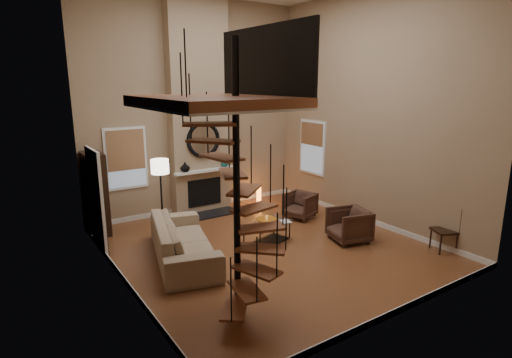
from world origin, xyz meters
TOP-DOWN VIEW (x-y plane):
  - ground at (0.00, 0.00)m, footprint 6.00×6.50m
  - back_wall at (0.00, 3.25)m, footprint 6.00×0.02m
  - front_wall at (0.00, -3.25)m, footprint 6.00×0.02m
  - left_wall at (-3.00, 0.00)m, footprint 0.02×6.50m
  - right_wall at (3.00, 0.00)m, footprint 0.02×6.50m
  - baseboard_back at (0.00, 3.24)m, footprint 6.00×0.02m
  - baseboard_front at (0.00, -3.24)m, footprint 6.00×0.02m
  - baseboard_left at (-2.99, 0.00)m, footprint 0.02×6.50m
  - baseboard_right at (2.99, 0.00)m, footprint 0.02×6.50m
  - chimney_breast at (0.00, 3.06)m, footprint 1.60×0.38m
  - hearth at (0.00, 2.57)m, footprint 1.50×0.60m
  - firebox at (0.00, 2.86)m, footprint 0.95×0.02m
  - mantel at (0.00, 2.78)m, footprint 1.70×0.18m
  - mirror_frame at (0.00, 2.84)m, footprint 0.94×0.10m
  - mirror_disc at (0.00, 2.85)m, footprint 0.80×0.01m
  - vase_left at (-0.55, 2.82)m, footprint 0.24×0.24m
  - vase_right at (0.60, 2.82)m, footprint 0.20×0.20m
  - window_back at (-1.90, 3.22)m, footprint 1.02×0.06m
  - window_right at (2.97, 2.00)m, footprint 0.06×1.02m
  - entry_door at (-2.95, 1.80)m, footprint 0.10×1.05m
  - loft at (-2.04, -1.80)m, footprint 1.70×2.20m
  - spiral_stair at (-1.78, -1.79)m, footprint 1.47×1.47m
  - hutch at (-2.76, 2.81)m, footprint 0.39×0.83m
  - sofa at (-1.72, 0.42)m, footprint 1.69×2.84m
  - armchair_near at (1.84, 1.07)m, footprint 0.88×0.87m
  - armchair_far at (1.78, -0.73)m, footprint 0.98×0.96m
  - coffee_table at (0.13, 0.15)m, footprint 1.21×0.84m
  - bowl at (0.13, 0.20)m, footprint 0.43×0.43m
  - book at (0.48, 0.00)m, footprint 0.24×0.30m
  - floor_lamp at (-1.48, 2.09)m, footprint 0.41×0.41m
  - accent_lamp at (1.65, 2.73)m, footprint 0.13×0.13m
  - side_chair at (2.99, -2.24)m, footprint 0.58×0.58m

SIDE VIEW (x-z plane):
  - ground at x=0.00m, z-range -0.01..0.00m
  - hearth at x=0.00m, z-range 0.00..0.04m
  - baseboard_back at x=0.00m, z-range 0.00..0.12m
  - baseboard_front at x=0.00m, z-range 0.00..0.12m
  - baseboard_left at x=-2.99m, z-range 0.00..0.12m
  - baseboard_right at x=2.99m, z-range 0.00..0.12m
  - accent_lamp at x=1.65m, z-range 0.02..0.48m
  - coffee_table at x=0.13m, z-range 0.07..0.50m
  - armchair_near at x=1.84m, z-range 0.03..0.67m
  - armchair_far at x=1.78m, z-range -0.01..0.72m
  - sofa at x=-1.72m, z-range 0.01..0.78m
  - book at x=0.48m, z-range 0.45..0.48m
  - bowl at x=0.13m, z-range 0.44..0.55m
  - side_chair at x=2.99m, z-range 0.05..1.00m
  - firebox at x=0.00m, z-range 0.19..0.91m
  - hutch at x=-2.76m, z-range 0.02..1.88m
  - entry_door at x=-2.95m, z-range -0.03..2.13m
  - mantel at x=0.00m, z-range 1.12..1.18m
  - vase_right at x=0.60m, z-range 1.18..1.39m
  - vase_left at x=-0.55m, z-range 1.18..1.43m
  - floor_lamp at x=-1.48m, z-range 0.56..2.27m
  - window_back at x=-1.90m, z-range 0.86..2.38m
  - window_right at x=2.97m, z-range 0.87..2.39m
  - spiral_stair at x=-1.78m, z-range -0.25..3.81m
  - mirror_frame at x=0.00m, z-range 1.48..2.42m
  - mirror_disc at x=0.00m, z-range 1.55..2.35m
  - back_wall at x=0.00m, z-range 0.00..5.50m
  - front_wall at x=0.00m, z-range 0.00..5.50m
  - left_wall at x=-3.00m, z-range 0.00..5.50m
  - right_wall at x=3.00m, z-range 0.00..5.50m
  - chimney_breast at x=0.00m, z-range 0.00..5.50m
  - loft at x=-2.04m, z-range 2.69..3.78m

